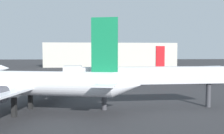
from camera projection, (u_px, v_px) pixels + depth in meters
The scene contains 4 objects.
airplane_at_gate at pixel (16, 83), 30.73m from camera, with size 33.63×26.52×12.30m.
airplane_on_taxiway at pixel (189, 71), 67.34m from camera, with size 27.70×19.87×9.87m.
jet_bridge at pixel (143, 76), 32.76m from camera, with size 24.17×3.10×6.17m.
terminal_building at pixel (110, 55), 142.18m from camera, with size 75.98×23.66×13.90m, color beige.
Camera 1 is at (2.58, -12.01, 7.86)m, focal length 37.24 mm.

